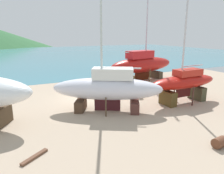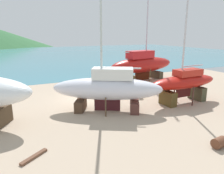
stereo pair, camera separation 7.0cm
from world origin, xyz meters
The scene contains 8 objects.
ground_plane centered at (0.00, -4.74, 0.00)m, with size 52.35×52.35×0.00m, color tan.
sea_water centered at (0.00, 48.11, 0.00)m, with size 145.74×79.51×0.01m, color teal.
sailboat_large_starboard centered at (1.18, -4.13, 2.01)m, with size 9.08×6.65×16.38m.
sailboat_far_slipway centered at (10.66, 4.86, 2.25)m, with size 10.76×4.14×17.55m.
sailboat_mid_port centered at (8.55, -5.18, 1.93)m, with size 7.51×2.44×12.77m.
barrel_by_slipway centered at (5.75, -2.05, 0.45)m, with size 0.58×0.58×0.90m, color olive.
barrel_tipped_center centered at (4.35, -12.37, 0.30)m, with size 0.60×0.60×0.79m, color brown.
timber_long_aft centered at (-5.28, -8.86, 0.07)m, with size 1.66×0.23×0.13m, color brown.
Camera 2 is at (-5.95, -19.55, 6.32)m, focal length 34.18 mm.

